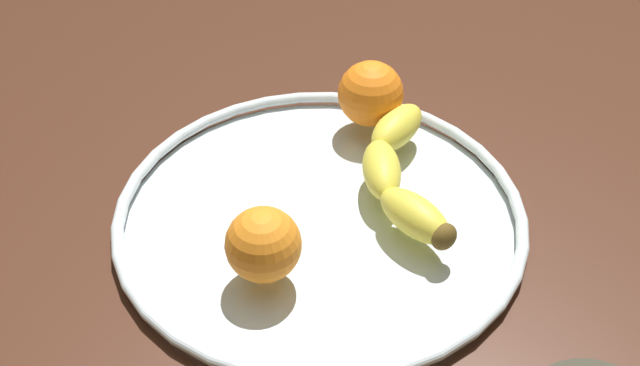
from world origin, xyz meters
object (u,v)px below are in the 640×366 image
Objects in this scene: orange_back_right at (371,94)px; fruit_bowl at (320,214)px; orange_back_left at (263,244)px; banana at (399,171)px.

fruit_bowl is at bearing -28.29° from orange_back_right.
orange_back_left is at bearing -37.28° from fruit_bowl.
orange_back_right is (-13.03, 7.01, 4.38)cm from fruit_bowl.
fruit_bowl is 1.80× the size of banana.
orange_back_left is (9.65, -13.72, 1.45)cm from banana.
orange_back_right reaches higher than orange_back_left.
banana is 11.14cm from orange_back_right.
banana is (-2.05, 7.93, 2.73)cm from fruit_bowl.
fruit_bowl is 5.64× the size of orange_back_right.
banana reaches higher than fruit_bowl.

